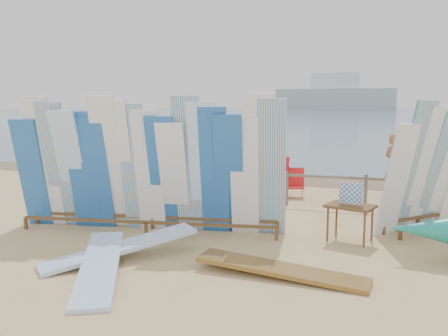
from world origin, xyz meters
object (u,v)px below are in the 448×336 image
(main_surfboard_rack, at_px, (149,171))
(beachgoer_0, at_px, (46,156))
(side_surfboard_rack, at_px, (429,174))
(beachgoer_9, at_px, (442,164))
(beachgoer_7, at_px, (394,165))
(beach_chair_left, at_px, (255,187))
(beachgoer_extra_1, at_px, (43,150))
(beachgoer_8, at_px, (424,175))
(beachgoer_2, at_px, (166,162))
(vendor_table, at_px, (350,222))
(flat_board_a, at_px, (100,276))
(beachgoer_5, at_px, (221,158))
(beachgoer_6, at_px, (256,162))
(flat_board_b, at_px, (121,260))
(flat_board_c, at_px, (281,276))
(beach_chair_right, at_px, (295,189))
(beachgoer_3, at_px, (192,152))
(beachgoer_4, at_px, (206,162))
(stroller, at_px, (277,182))
(beachgoer_11, at_px, (143,154))
(beachgoer_1, at_px, (107,157))

(main_surfboard_rack, bearing_deg, beachgoer_0, 133.38)
(side_surfboard_rack, relative_size, beachgoer_9, 1.65)
(main_surfboard_rack, relative_size, beachgoer_7, 3.13)
(beach_chair_left, height_order, beachgoer_9, beachgoer_9)
(beachgoer_extra_1, bearing_deg, main_surfboard_rack, 144.10)
(beach_chair_left, height_order, beachgoer_8, beachgoer_8)
(beachgoer_2, relative_size, beachgoer_8, 1.15)
(main_surfboard_rack, distance_m, beachgoer_8, 7.37)
(vendor_table, xyz_separation_m, flat_board_a, (-3.59, -3.13, -0.39))
(beachgoer_5, relative_size, beachgoer_6, 1.04)
(beachgoer_extra_1, bearing_deg, flat_board_a, 135.64)
(flat_board_b, bearing_deg, flat_board_c, 44.56)
(side_surfboard_rack, height_order, beachgoer_8, side_surfboard_rack)
(main_surfboard_rack, xyz_separation_m, beachgoer_8, (5.67, 4.67, -0.51))
(beach_chair_right, relative_size, beachgoer_8, 0.53)
(flat_board_c, height_order, beachgoer_3, beachgoer_3)
(flat_board_a, bearing_deg, beach_chair_right, 49.28)
(beach_chair_right, bearing_deg, beachgoer_4, 150.09)
(main_surfboard_rack, distance_m, beachgoer_2, 4.69)
(beach_chair_right, distance_m, stroller, 0.57)
(main_surfboard_rack, xyz_separation_m, beachgoer_4, (-0.83, 5.68, -0.52))
(beachgoer_extra_1, bearing_deg, beach_chair_right, 174.62)
(beachgoer_2, bearing_deg, beach_chair_right, 136.14)
(beachgoer_3, height_order, beachgoer_0, beachgoer_3)
(flat_board_c, relative_size, beachgoer_2, 1.50)
(main_surfboard_rack, xyz_separation_m, flat_board_a, (0.44, -2.57, -1.29))
(beachgoer_11, bearing_deg, beachgoer_7, 136.01)
(side_surfboard_rack, height_order, flat_board_b, side_surfboard_rack)
(beachgoer_2, bearing_deg, beachgoer_6, 165.05)
(beachgoer_6, xyz_separation_m, beachgoer_0, (-7.40, -0.82, 0.02))
(beachgoer_extra_1, xyz_separation_m, beachgoer_7, (12.43, -0.56, -0.01))
(main_surfboard_rack, xyz_separation_m, beachgoer_extra_1, (-7.47, 6.05, -0.36))
(beachgoer_9, relative_size, beachgoer_6, 1.02)
(flat_board_a, height_order, beachgoer_3, beachgoer_3)
(stroller, bearing_deg, beachgoer_8, 9.10)
(side_surfboard_rack, distance_m, flat_board_c, 4.42)
(flat_board_a, distance_m, beachgoer_6, 8.52)
(beachgoer_2, distance_m, beachgoer_8, 7.31)
(beachgoer_1, bearing_deg, beachgoer_11, 119.93)
(beachgoer_11, xyz_separation_m, beachgoer_0, (-2.88, -1.74, 0.03))
(vendor_table, bearing_deg, beachgoer_1, 166.50)
(beachgoer_extra_1, bearing_deg, vendor_table, 157.57)
(flat_board_b, distance_m, beachgoer_0, 9.79)
(beachgoer_8, bearing_deg, beachgoer_0, -158.71)
(flat_board_a, bearing_deg, beachgoer_0, 106.37)
(side_surfboard_rack, distance_m, beachgoer_0, 12.56)
(flat_board_b, xyz_separation_m, stroller, (1.49, 6.12, 0.46))
(side_surfboard_rack, distance_m, beachgoer_11, 10.52)
(flat_board_c, xyz_separation_m, beachgoer_9, (3.24, 8.57, 0.83))
(beachgoer_extra_1, bearing_deg, beach_chair_left, 172.63)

